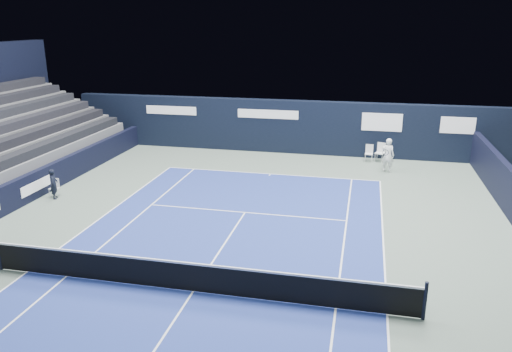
% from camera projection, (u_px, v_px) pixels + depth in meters
% --- Properties ---
extents(ground, '(48.00, 48.00, 0.00)m').
position_uv_depth(ground, '(213.00, 261.00, 16.36)').
color(ground, '#536357').
rests_on(ground, ground).
extents(court_surface, '(10.97, 23.77, 0.01)m').
position_uv_depth(court_surface, '(193.00, 292.00, 14.49)').
color(court_surface, navy).
rests_on(court_surface, ground).
extents(folding_chair_back_a, '(0.58, 0.57, 1.05)m').
position_uv_depth(folding_chair_back_a, '(380.00, 151.00, 27.72)').
color(folding_chair_back_a, silver).
rests_on(folding_chair_back_a, ground).
extents(folding_chair_back_b, '(0.44, 0.43, 0.94)m').
position_uv_depth(folding_chair_back_b, '(369.00, 152.00, 27.75)').
color(folding_chair_back_b, silver).
rests_on(folding_chair_back_b, ground).
extents(line_judge_chair, '(0.38, 0.36, 0.82)m').
position_uv_depth(line_judge_chair, '(55.00, 186.00, 22.25)').
color(line_judge_chair, white).
rests_on(line_judge_chair, ground).
extents(line_judge, '(0.49, 0.58, 1.35)m').
position_uv_depth(line_judge, '(54.00, 184.00, 21.90)').
color(line_judge, black).
rests_on(line_judge, ground).
extents(court_markings, '(11.03, 23.83, 0.00)m').
position_uv_depth(court_markings, '(193.00, 292.00, 14.49)').
color(court_markings, white).
rests_on(court_markings, court_surface).
extents(tennis_net, '(12.90, 0.10, 1.10)m').
position_uv_depth(tennis_net, '(192.00, 276.00, 14.34)').
color(tennis_net, black).
rests_on(tennis_net, ground).
extents(back_sponsor_wall, '(26.00, 0.63, 3.10)m').
position_uv_depth(back_sponsor_wall, '(285.00, 126.00, 29.40)').
color(back_sponsor_wall, black).
rests_on(back_sponsor_wall, ground).
extents(side_barrier_left, '(0.33, 22.00, 1.20)m').
position_uv_depth(side_barrier_left, '(32.00, 186.00, 21.84)').
color(side_barrier_left, black).
rests_on(side_barrier_left, ground).
extents(tennis_player, '(0.75, 0.92, 1.77)m').
position_uv_depth(tennis_player, '(388.00, 155.00, 25.76)').
color(tennis_player, white).
rests_on(tennis_player, ground).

